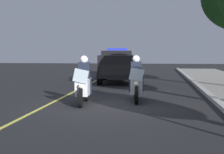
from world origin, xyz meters
The scene contains 6 objects.
ground_plane centered at (0.00, 0.00, 0.00)m, with size 80.00×80.00×0.00m, color black.
curb_strip centered at (0.00, 3.82, 0.07)m, with size 48.00×0.24×0.15m, color #B7B5AD.
lane_stripe_center centered at (0.00, -2.11, 0.00)m, with size 48.00×0.12×0.01m, color #E0D14C.
police_motorcycle_lead_left centered at (-0.03, -0.89, 0.70)m, with size 2.14×0.61×1.72m.
police_motorcycle_lead_right centered at (-0.98, 0.92, 0.70)m, with size 2.14×0.61×1.72m.
police_suv centered at (-8.80, -0.66, 1.07)m, with size 5.02×2.35×2.05m.
Camera 1 is at (12.21, 1.64, 1.89)m, focal length 56.77 mm.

